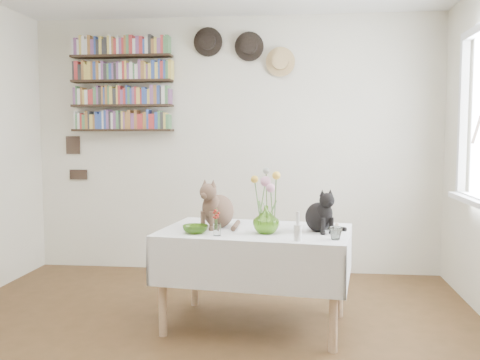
# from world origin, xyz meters

# --- Properties ---
(room) EXTENTS (4.08, 4.58, 2.58)m
(room) POSITION_xyz_m (0.00, 0.00, 1.25)
(room) COLOR brown
(room) RESTS_ON ground
(dining_table) EXTENTS (1.39, 0.99, 0.69)m
(dining_table) POSITION_xyz_m (0.34, 0.71, 0.52)
(dining_table) COLOR white
(dining_table) RESTS_ON room
(tabby_cat) EXTENTS (0.35, 0.38, 0.36)m
(tabby_cat) POSITION_xyz_m (0.07, 0.78, 0.87)
(tabby_cat) COLOR brown
(tabby_cat) RESTS_ON dining_table
(black_cat) EXTENTS (0.30, 0.32, 0.30)m
(black_cat) POSITION_xyz_m (0.78, 0.69, 0.85)
(black_cat) COLOR black
(black_cat) RESTS_ON dining_table
(flower_vase) EXTENTS (0.22, 0.22, 0.19)m
(flower_vase) POSITION_xyz_m (0.42, 0.57, 0.79)
(flower_vase) COLOR #8BC843
(flower_vase) RESTS_ON dining_table
(green_bowl) EXTENTS (0.21, 0.21, 0.05)m
(green_bowl) POSITION_xyz_m (-0.05, 0.52, 0.72)
(green_bowl) COLOR #8BC843
(green_bowl) RESTS_ON dining_table
(drinking_glass) EXTENTS (0.12, 0.12, 0.08)m
(drinking_glass) POSITION_xyz_m (0.87, 0.40, 0.73)
(drinking_glass) COLOR white
(drinking_glass) RESTS_ON dining_table
(candlestick) EXTENTS (0.05, 0.05, 0.19)m
(candlestick) POSITION_xyz_m (0.63, 0.33, 0.76)
(candlestick) COLOR white
(candlestick) RESTS_ON dining_table
(berry_jar) EXTENTS (0.05, 0.05, 0.20)m
(berry_jar) POSITION_xyz_m (0.10, 0.46, 0.78)
(berry_jar) COLOR white
(berry_jar) RESTS_ON dining_table
(porcelain_figurine) EXTENTS (0.05, 0.05, 0.09)m
(porcelain_figurine) POSITION_xyz_m (0.89, 0.51, 0.73)
(porcelain_figurine) COLOR white
(porcelain_figurine) RESTS_ON dining_table
(flower_bouquet) EXTENTS (0.17, 0.12, 0.39)m
(flower_bouquet) POSITION_xyz_m (0.42, 0.59, 1.04)
(flower_bouquet) COLOR #4C7233
(flower_bouquet) RESTS_ON flower_vase
(bookshelf_unit) EXTENTS (1.00, 0.16, 0.91)m
(bookshelf_unit) POSITION_xyz_m (-1.10, 2.16, 1.84)
(bookshelf_unit) COLOR #312317
(bookshelf_unit) RESTS_ON room
(wall_hats) EXTENTS (0.98, 0.09, 0.48)m
(wall_hats) POSITION_xyz_m (0.12, 2.19, 2.17)
(wall_hats) COLOR black
(wall_hats) RESTS_ON room
(wall_art_plaques) EXTENTS (0.21, 0.02, 0.44)m
(wall_art_plaques) POSITION_xyz_m (-1.63, 2.23, 1.12)
(wall_art_plaques) COLOR #38281E
(wall_art_plaques) RESTS_ON room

